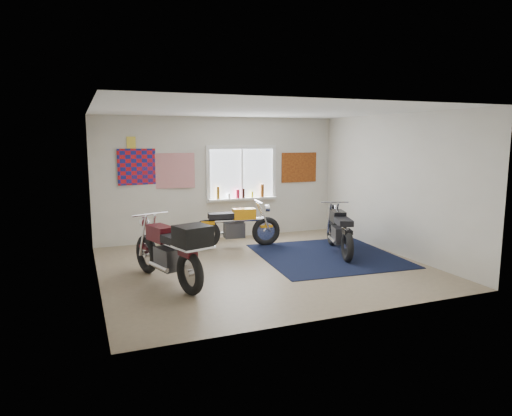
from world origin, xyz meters
name	(u,v)px	position (x,y,z in m)	size (l,w,h in m)	color
ground	(263,266)	(0.00, 0.00, 0.00)	(5.50, 5.50, 0.00)	#9E896B
room_shell	(263,173)	(0.00, 0.00, 1.64)	(5.50, 5.50, 5.50)	white
navy_rug	(327,256)	(1.42, 0.20, 0.01)	(2.50, 2.60, 0.01)	black
window_assembly	(242,177)	(0.50, 2.47, 1.37)	(1.66, 0.17, 1.26)	white
oil_bottles	(244,192)	(0.52, 2.40, 1.02)	(1.14, 0.09, 0.30)	brown
flag_display	(131,143)	(-1.90, 2.48, 2.15)	(1.60, 0.10, 1.17)	red
triumph_poster	(299,167)	(1.95, 2.48, 1.55)	(0.90, 0.03, 0.70)	#A54C14
yellow_triumph	(236,227)	(0.02, 1.50, 0.42)	(1.90, 0.57, 0.96)	black
black_chrome_bike	(339,232)	(1.75, 0.31, 0.42)	(0.79, 1.82, 0.97)	black
maroon_tourer	(171,251)	(-1.70, -0.47, 0.54)	(0.97, 2.03, 1.04)	black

